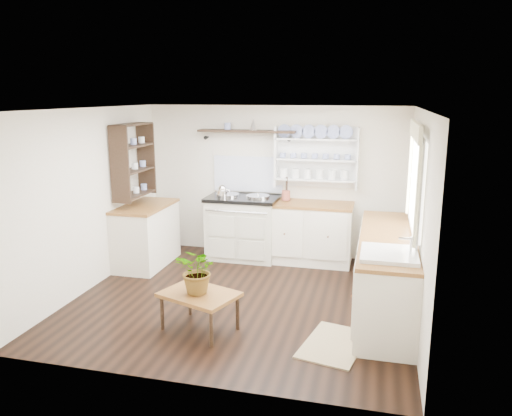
{
  "coord_description": "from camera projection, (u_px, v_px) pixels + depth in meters",
  "views": [
    {
      "loc": [
        1.55,
        -5.53,
        2.46
      ],
      "look_at": [
        0.12,
        0.25,
        1.1
      ],
      "focal_mm": 35.0,
      "sensor_mm": 36.0,
      "label": 1
    }
  ],
  "objects": [
    {
      "name": "high_shelf",
      "position": [
        247.0,
        132.0,
        7.5
      ],
      "size": [
        1.5,
        0.29,
        0.16
      ],
      "color": "black",
      "rests_on": "wall_back"
    },
    {
      "name": "window",
      "position": [
        415.0,
        178.0,
        5.48
      ],
      "size": [
        0.08,
        1.55,
        1.22
      ],
      "color": "white",
      "rests_on": "wall_right"
    },
    {
      "name": "ceiling",
      "position": [
        240.0,
        109.0,
        5.64
      ],
      "size": [
        4.0,
        3.8,
        0.01
      ],
      "primitive_type": "cube",
      "color": "white",
      "rests_on": "wall_back"
    },
    {
      "name": "wall_right",
      "position": [
        418.0,
        218.0,
        5.42
      ],
      "size": [
        0.02,
        3.8,
        2.3
      ],
      "primitive_type": "cube",
      "color": "beige",
      "rests_on": "ground"
    },
    {
      "name": "kettle",
      "position": [
        223.0,
        192.0,
        7.45
      ],
      "size": [
        0.17,
        0.17,
        0.21
      ],
      "primitive_type": null,
      "color": "silver",
      "rests_on": "aga_cooker"
    },
    {
      "name": "floor",
      "position": [
        242.0,
        299.0,
        6.15
      ],
      "size": [
        4.0,
        3.8,
        0.01
      ],
      "primitive_type": "cube",
      "color": "black",
      "rests_on": "ground"
    },
    {
      "name": "potted_plant",
      "position": [
        199.0,
        270.0,
        5.2
      ],
      "size": [
        0.52,
        0.47,
        0.5
      ],
      "primitive_type": "imported",
      "rotation": [
        0.0,
        0.0,
        -0.21
      ],
      "color": "#3F7233",
      "rests_on": "center_table"
    },
    {
      "name": "wall_back",
      "position": [
        274.0,
        181.0,
        7.69
      ],
      "size": [
        4.0,
        0.02,
        2.3
      ],
      "primitive_type": "cube",
      "color": "beige",
      "rests_on": "ground"
    },
    {
      "name": "utensil_crock",
      "position": [
        286.0,
        195.0,
        7.47
      ],
      "size": [
        0.12,
        0.12,
        0.14
      ],
      "primitive_type": "cylinder",
      "color": "#9A4938",
      "rests_on": "back_cabinets"
    },
    {
      "name": "left_cabinets",
      "position": [
        146.0,
        234.0,
        7.3
      ],
      "size": [
        0.62,
        1.13,
        0.9
      ],
      "color": "silver",
      "rests_on": "floor"
    },
    {
      "name": "aga_cooker",
      "position": [
        243.0,
        227.0,
        7.62
      ],
      "size": [
        1.07,
        0.74,
        0.99
      ],
      "color": "beige",
      "rests_on": "floor"
    },
    {
      "name": "right_cabinets",
      "position": [
        386.0,
        272.0,
        5.74
      ],
      "size": [
        0.62,
        2.43,
        0.9
      ],
      "color": "silver",
      "rests_on": "floor"
    },
    {
      "name": "plate_rack",
      "position": [
        317.0,
        157.0,
        7.41
      ],
      "size": [
        1.2,
        0.22,
        0.9
      ],
      "color": "white",
      "rests_on": "wall_back"
    },
    {
      "name": "back_cabinets",
      "position": [
        309.0,
        232.0,
        7.42
      ],
      "size": [
        1.27,
        0.63,
        0.9
      ],
      "color": "silver",
      "rests_on": "floor"
    },
    {
      "name": "left_shelving",
      "position": [
        133.0,
        160.0,
        7.09
      ],
      "size": [
        0.28,
        0.8,
        1.05
      ],
      "primitive_type": "cube",
      "color": "black",
      "rests_on": "wall_left"
    },
    {
      "name": "wall_left",
      "position": [
        90.0,
        200.0,
        6.36
      ],
      "size": [
        0.02,
        3.8,
        2.3
      ],
      "primitive_type": "cube",
      "color": "beige",
      "rests_on": "ground"
    },
    {
      "name": "belfast_sink",
      "position": [
        388.0,
        265.0,
        4.96
      ],
      "size": [
        0.55,
        0.6,
        0.45
      ],
      "color": "white",
      "rests_on": "right_cabinets"
    },
    {
      "name": "center_table",
      "position": [
        199.0,
        297.0,
        5.27
      ],
      "size": [
        0.91,
        0.77,
        0.42
      ],
      "rotation": [
        0.0,
        0.0,
        -0.34
      ],
      "color": "brown",
      "rests_on": "floor"
    },
    {
      "name": "floor_rug",
      "position": [
        334.0,
        344.0,
        5.02
      ],
      "size": [
        0.72,
        0.95,
        0.02
      ],
      "primitive_type": "cube",
      "rotation": [
        0.0,
        0.0,
        -0.21
      ],
      "color": "#908353",
      "rests_on": "floor"
    }
  ]
}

